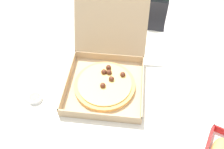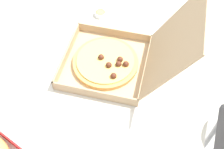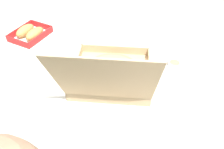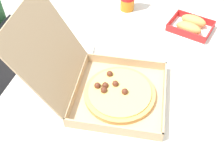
# 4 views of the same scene
# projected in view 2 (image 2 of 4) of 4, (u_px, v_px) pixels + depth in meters

# --- Properties ---
(dining_table) EXTENTS (1.15, 0.80, 0.72)m
(dining_table) POSITION_uv_depth(u_px,v_px,m) (105.00, 93.00, 1.16)
(dining_table) COLOR silver
(dining_table) RESTS_ON ground_plane
(pizza_box_open) EXTENTS (0.37, 0.51, 0.33)m
(pizza_box_open) POSITION_uv_depth(u_px,v_px,m) (117.00, 59.00, 1.09)
(pizza_box_open) COLOR tan
(pizza_box_open) RESTS_ON dining_table
(dipping_sauce_cup) EXTENTS (0.06, 0.06, 0.02)m
(dipping_sauce_cup) POSITION_uv_depth(u_px,v_px,m) (101.00, 13.00, 1.30)
(dipping_sauce_cup) COLOR white
(dipping_sauce_cup) RESTS_ON dining_table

